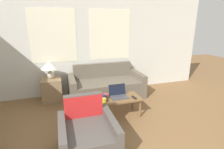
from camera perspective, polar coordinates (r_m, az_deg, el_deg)
name	(u,v)px	position (r m, az deg, el deg)	size (l,w,h in m)	color
wall_back	(87,45)	(4.68, -8.26, 9.59)	(6.79, 0.06, 2.60)	silver
couch	(106,86)	(4.57, -1.99, -3.88)	(1.86, 0.88, 0.82)	#665B4C
armchair	(88,136)	(2.78, -7.97, -19.16)	(0.80, 0.85, 0.79)	#514C47
side_table	(52,90)	(4.54, -19.00, -4.72)	(0.47, 0.47, 0.56)	#937551
table_lamp	(50,66)	(4.37, -19.73, 2.64)	(0.40, 0.40, 0.44)	beige
coffee_table	(119,100)	(3.59, 2.24, -8.35)	(0.88, 0.47, 0.40)	brown
laptop	(118,94)	(3.60, 2.11, -6.47)	(0.36, 0.29, 0.24)	#47474C
cup_navy	(104,98)	(3.43, -2.71, -7.63)	(0.10, 0.10, 0.11)	#191E4C
cup_yellow	(104,101)	(3.34, -2.59, -8.50)	(0.09, 0.09, 0.09)	gold
cup_white	(106,96)	(3.54, -2.10, -7.02)	(0.10, 0.10, 0.09)	#B23D38
tv_remote	(134,97)	(3.59, 7.20, -7.43)	(0.06, 0.15, 0.02)	black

